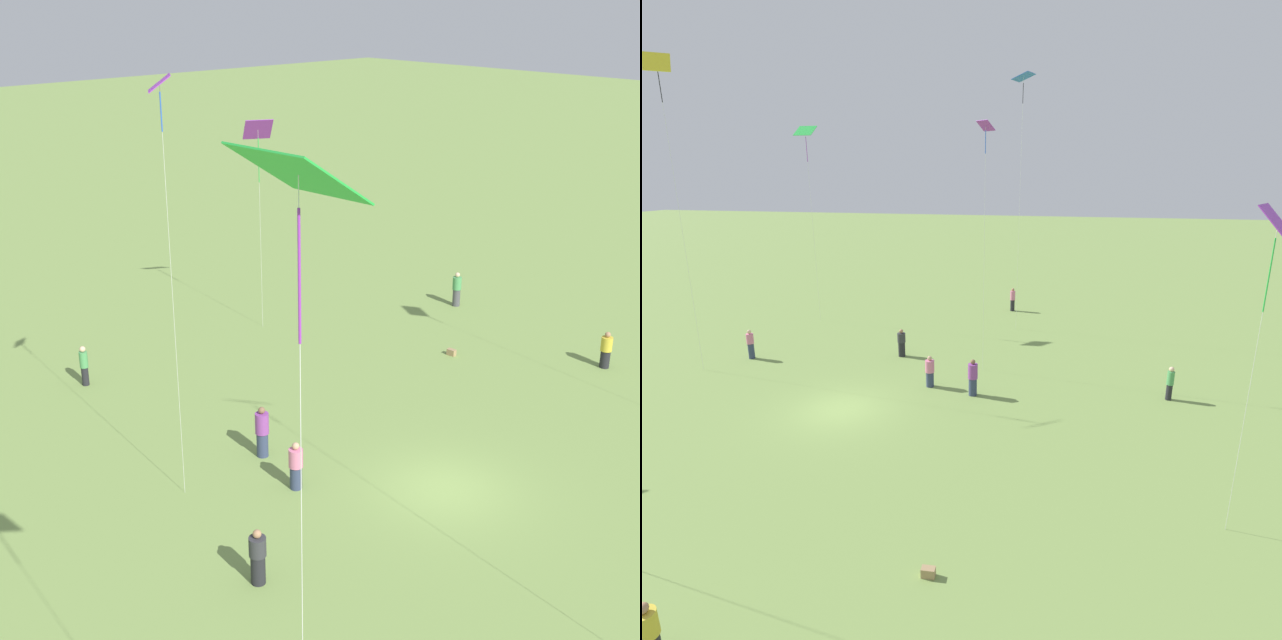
% 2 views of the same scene
% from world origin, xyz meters
% --- Properties ---
extents(ground_plane, '(240.00, 240.00, 0.00)m').
position_xyz_m(ground_plane, '(0.00, 0.00, 0.00)').
color(ground_plane, '#7A994C').
extents(person_0, '(0.49, 0.49, 1.86)m').
position_xyz_m(person_0, '(19.33, -5.51, 0.93)').
color(person_0, '#232328').
rests_on(person_0, ground_plane).
extents(person_1, '(0.67, 0.67, 1.61)m').
position_xyz_m(person_1, '(-12.44, -1.58, 0.78)').
color(person_1, '#232328').
rests_on(person_1, ground_plane).
extents(person_2, '(0.50, 0.50, 1.68)m').
position_xyz_m(person_2, '(7.41, -0.38, 0.82)').
color(person_2, '#232328').
rests_on(person_2, ground_plane).
extents(person_4, '(0.47, 0.47, 1.69)m').
position_xyz_m(person_4, '(4.50, -14.96, 0.85)').
color(person_4, '#232328').
rests_on(person_4, ground_plane).
extents(person_5, '(0.66, 0.66, 1.65)m').
position_xyz_m(person_5, '(3.46, -3.29, 0.80)').
color(person_5, '#333D5B').
rests_on(person_5, ground_plane).
extents(person_6, '(0.57, 0.57, 1.87)m').
position_xyz_m(person_6, '(2.92, -5.64, 0.92)').
color(person_6, '#333D5B').
rests_on(person_6, ground_plane).
extents(person_7, '(0.56, 0.56, 1.76)m').
position_xyz_m(person_7, '(5.08, 8.16, 0.87)').
color(person_7, '#333D5B').
rests_on(person_7, ground_plane).
extents(kite_1, '(1.17, 1.34, 13.70)m').
position_xyz_m(kite_1, '(13.39, 8.16, 13.00)').
color(kite_1, green).
rests_on(kite_1, ground_plane).
extents(kite_4, '(1.51, 1.48, 16.48)m').
position_xyz_m(kite_4, '(14.46, -6.37, 15.75)').
color(kite_4, blue).
rests_on(kite_4, ground_plane).
extents(kite_6, '(1.48, 1.31, 9.70)m').
position_xyz_m(kite_6, '(-4.91, -15.14, 8.99)').
color(kite_6, purple).
rests_on(kite_6, ground_plane).
extents(kite_7, '(0.92, 0.96, 12.98)m').
position_xyz_m(kite_7, '(6.24, -5.53, 11.98)').
color(kite_7, purple).
rests_on(kite_7, ground_plane).
extents(kite_8, '(1.29, 1.39, 16.05)m').
position_xyz_m(kite_8, '(2.85, 9.68, 15.05)').
color(kite_8, yellow).
rests_on(kite_8, ground_plane).
extents(picnic_bag_0, '(0.25, 0.39, 0.28)m').
position_xyz_m(picnic_bag_0, '(-8.72, -6.82, 0.14)').
color(picnic_bag_0, '#A58459').
rests_on(picnic_bag_0, ground_plane).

